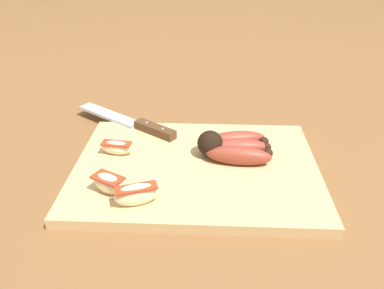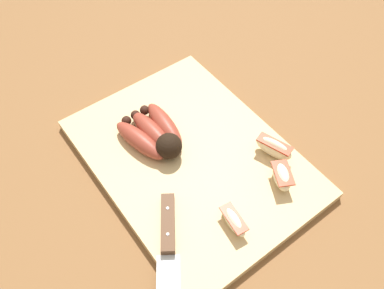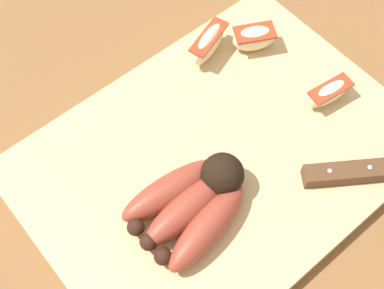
{
  "view_description": "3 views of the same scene",
  "coord_description": "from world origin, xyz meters",
  "px_view_note": "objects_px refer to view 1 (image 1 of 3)",
  "views": [
    {
      "loc": [
        0.03,
        -0.59,
        0.4
      ],
      "look_at": [
        0.0,
        0.02,
        0.05
      ],
      "focal_mm": 35.86,
      "sensor_mm": 36.0,
      "label": 1
    },
    {
      "loc": [
        -0.32,
        0.24,
        0.61
      ],
      "look_at": [
        0.02,
        -0.02,
        0.03
      ],
      "focal_mm": 36.87,
      "sensor_mm": 36.0,
      "label": 2
    },
    {
      "loc": [
        0.22,
        0.2,
        0.56
      ],
      "look_at": [
        0.04,
        -0.02,
        0.06
      ],
      "focal_mm": 49.7,
      "sensor_mm": 36.0,
      "label": 3
    }
  ],
  "objects_px": {
    "banana_bunch": "(233,147)",
    "chefs_knife": "(138,124)",
    "apple_wedge_middle": "(117,147)",
    "apple_wedge_far": "(137,194)",
    "apple_wedge_near": "(108,183)"
  },
  "relations": [
    {
      "from": "apple_wedge_near",
      "to": "apple_wedge_far",
      "type": "relative_size",
      "value": 0.85
    },
    {
      "from": "banana_bunch",
      "to": "chefs_knife",
      "type": "relative_size",
      "value": 0.56
    },
    {
      "from": "banana_bunch",
      "to": "apple_wedge_middle",
      "type": "height_order",
      "value": "banana_bunch"
    },
    {
      "from": "banana_bunch",
      "to": "chefs_knife",
      "type": "distance_m",
      "value": 0.23
    },
    {
      "from": "banana_bunch",
      "to": "apple_wedge_near",
      "type": "relative_size",
      "value": 2.24
    },
    {
      "from": "banana_bunch",
      "to": "apple_wedge_middle",
      "type": "distance_m",
      "value": 0.22
    },
    {
      "from": "banana_bunch",
      "to": "apple_wedge_middle",
      "type": "relative_size",
      "value": 2.22
    },
    {
      "from": "chefs_knife",
      "to": "apple_wedge_middle",
      "type": "xyz_separation_m",
      "value": [
        -0.02,
        -0.11,
        0.01
      ]
    },
    {
      "from": "banana_bunch",
      "to": "apple_wedge_near",
      "type": "distance_m",
      "value": 0.24
    },
    {
      "from": "apple_wedge_near",
      "to": "apple_wedge_middle",
      "type": "bearing_deg",
      "value": 96.06
    },
    {
      "from": "apple_wedge_near",
      "to": "apple_wedge_far",
      "type": "xyz_separation_m",
      "value": [
        0.05,
        -0.03,
        0.0
      ]
    },
    {
      "from": "chefs_knife",
      "to": "apple_wedge_far",
      "type": "relative_size",
      "value": 3.38
    },
    {
      "from": "apple_wedge_far",
      "to": "apple_wedge_middle",
      "type": "bearing_deg",
      "value": 113.28
    },
    {
      "from": "apple_wedge_near",
      "to": "apple_wedge_far",
      "type": "height_order",
      "value": "apple_wedge_far"
    },
    {
      "from": "chefs_knife",
      "to": "apple_wedge_far",
      "type": "bearing_deg",
      "value": -80.69
    }
  ]
}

